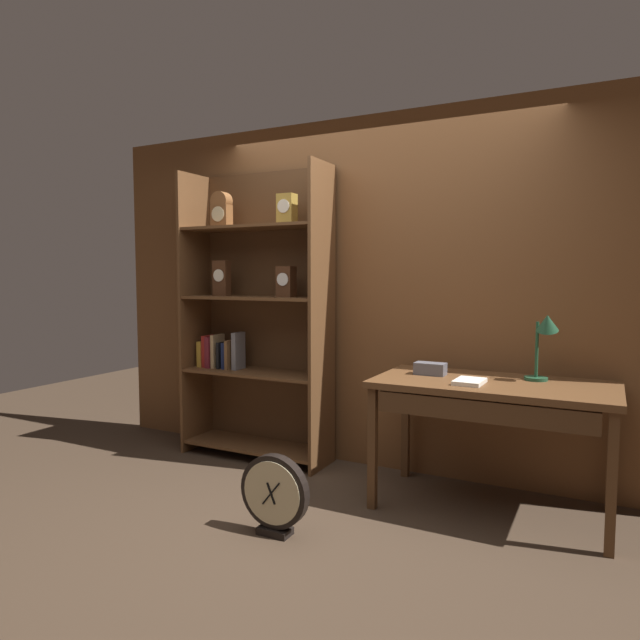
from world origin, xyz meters
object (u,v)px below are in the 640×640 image
object	(u,v)px
bookshelf	(255,316)
workbench	(492,396)
open_repair_manual	(470,382)
desk_lamp	(545,335)
toolbox_small	(430,369)
round_clock_large	(275,494)

from	to	relation	value
bookshelf	workbench	world-z (taller)	bookshelf
bookshelf	open_repair_manual	bearing A→B (deg)	-11.51
bookshelf	desk_lamp	size ratio (longest dim) A/B	5.24
toolbox_small	open_repair_manual	distance (m)	0.35
workbench	bookshelf	bearing A→B (deg)	172.25
desk_lamp	open_repair_manual	xyz separation A→B (m)	(-0.38, -0.26, -0.27)
toolbox_small	workbench	bearing A→B (deg)	-11.72
bookshelf	workbench	bearing A→B (deg)	-7.75
toolbox_small	round_clock_large	world-z (taller)	toolbox_small
bookshelf	desk_lamp	distance (m)	2.14
bookshelf	open_repair_manual	size ratio (longest dim) A/B	10.23
workbench	toolbox_small	size ratio (longest dim) A/B	7.16
round_clock_large	open_repair_manual	bearing A→B (deg)	40.72
bookshelf	toolbox_small	size ratio (longest dim) A/B	11.47
workbench	round_clock_large	xyz separation A→B (m)	(-1.00, -0.87, -0.48)
toolbox_small	bookshelf	bearing A→B (deg)	173.37
workbench	desk_lamp	xyz separation A→B (m)	(0.27, 0.16, 0.37)
bookshelf	toolbox_small	distance (m)	1.50
bookshelf	round_clock_large	xyz separation A→B (m)	(0.87, -1.12, -0.88)
toolbox_small	round_clock_large	distance (m)	1.27
bookshelf	open_repair_manual	xyz separation A→B (m)	(1.75, -0.36, -0.30)
bookshelf	workbench	size ratio (longest dim) A/B	1.60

